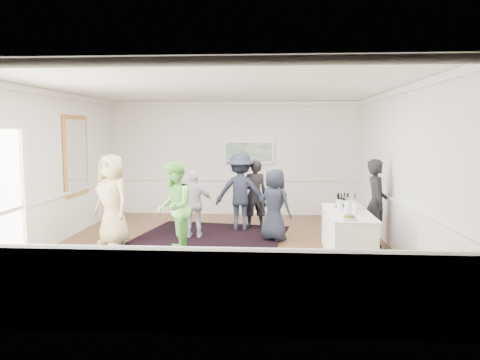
# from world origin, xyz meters

# --- Properties ---
(floor) EXTENTS (8.00, 8.00, 0.00)m
(floor) POSITION_xyz_m (0.00, 0.00, 0.00)
(floor) COLOR brown
(floor) RESTS_ON ground
(ceiling) EXTENTS (7.00, 8.00, 0.02)m
(ceiling) POSITION_xyz_m (0.00, 0.00, 3.20)
(ceiling) COLOR white
(ceiling) RESTS_ON wall_back
(wall_left) EXTENTS (0.02, 8.00, 3.20)m
(wall_left) POSITION_xyz_m (-3.50, 0.00, 1.60)
(wall_left) COLOR white
(wall_left) RESTS_ON floor
(wall_right) EXTENTS (0.02, 8.00, 3.20)m
(wall_right) POSITION_xyz_m (3.50, 0.00, 1.60)
(wall_right) COLOR white
(wall_right) RESTS_ON floor
(wall_back) EXTENTS (7.00, 0.02, 3.20)m
(wall_back) POSITION_xyz_m (0.00, 4.00, 1.60)
(wall_back) COLOR white
(wall_back) RESTS_ON floor
(wall_front) EXTENTS (7.00, 0.02, 3.20)m
(wall_front) POSITION_xyz_m (0.00, -4.00, 1.60)
(wall_front) COLOR white
(wall_front) RESTS_ON floor
(wainscoting) EXTENTS (7.00, 8.00, 1.00)m
(wainscoting) POSITION_xyz_m (0.00, 0.00, 0.50)
(wainscoting) COLOR white
(wainscoting) RESTS_ON floor
(mirror) EXTENTS (0.05, 1.25, 1.85)m
(mirror) POSITION_xyz_m (-3.45, 1.30, 1.80)
(mirror) COLOR gold
(mirror) RESTS_ON wall_left
(landscape_painting) EXTENTS (1.44, 0.06, 0.66)m
(landscape_painting) POSITION_xyz_m (0.40, 3.95, 1.78)
(landscape_painting) COLOR white
(landscape_painting) RESTS_ON wall_back
(area_rug) EXTENTS (3.79, 4.61, 0.02)m
(area_rug) POSITION_xyz_m (-0.41, 0.45, 0.01)
(area_rug) COLOR black
(area_rug) RESTS_ON floor
(serving_table) EXTENTS (0.80, 2.10, 0.85)m
(serving_table) POSITION_xyz_m (2.48, -0.36, 0.43)
(serving_table) COLOR white
(serving_table) RESTS_ON floor
(bartender) EXTENTS (0.48, 0.68, 1.79)m
(bartender) POSITION_xyz_m (3.20, 0.53, 0.90)
(bartender) COLOR black
(bartender) RESTS_ON floor
(guest_tan) EXTENTS (1.10, 1.02, 1.89)m
(guest_tan) POSITION_xyz_m (-2.26, 0.20, 0.95)
(guest_tan) COLOR tan
(guest_tan) RESTS_ON floor
(guest_green) EXTENTS (0.78, 0.95, 1.79)m
(guest_green) POSITION_xyz_m (-0.84, -0.36, 0.89)
(guest_green) COLOR #70D655
(guest_green) RESTS_ON floor
(guest_lilac) EXTENTS (0.90, 0.43, 1.50)m
(guest_lilac) POSITION_xyz_m (-0.66, 0.97, 0.75)
(guest_lilac) COLOR #B1ABC0
(guest_lilac) RESTS_ON floor
(guest_dark_a) EXTENTS (1.20, 0.69, 1.85)m
(guest_dark_a) POSITION_xyz_m (0.30, 1.85, 0.92)
(guest_dark_a) COLOR #1E2333
(guest_dark_a) RESTS_ON floor
(guest_dark_b) EXTENTS (0.69, 0.53, 1.68)m
(guest_dark_b) POSITION_xyz_m (0.63, 2.08, 0.84)
(guest_dark_b) COLOR black
(guest_dark_b) RESTS_ON floor
(guest_navy) EXTENTS (0.91, 0.84, 1.56)m
(guest_navy) POSITION_xyz_m (1.11, 0.84, 0.78)
(guest_navy) COLOR #1E2333
(guest_navy) RESTS_ON floor
(wine_bottles) EXTENTS (0.42, 0.26, 0.31)m
(wine_bottles) POSITION_xyz_m (2.47, 0.08, 1.00)
(wine_bottles) COLOR black
(wine_bottles) RESTS_ON serving_table
(juice_pitchers) EXTENTS (0.36, 0.37, 0.24)m
(juice_pitchers) POSITION_xyz_m (2.44, -0.52, 0.97)
(juice_pitchers) COLOR #7DAA3C
(juice_pitchers) RESTS_ON serving_table
(ice_bucket) EXTENTS (0.26, 0.26, 0.24)m
(ice_bucket) POSITION_xyz_m (2.56, -0.14, 0.96)
(ice_bucket) COLOR silver
(ice_bucket) RESTS_ON serving_table
(nut_bowl) EXTENTS (0.25, 0.25, 0.08)m
(nut_bowl) POSITION_xyz_m (2.38, -1.18, 0.89)
(nut_bowl) COLOR white
(nut_bowl) RESTS_ON serving_table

